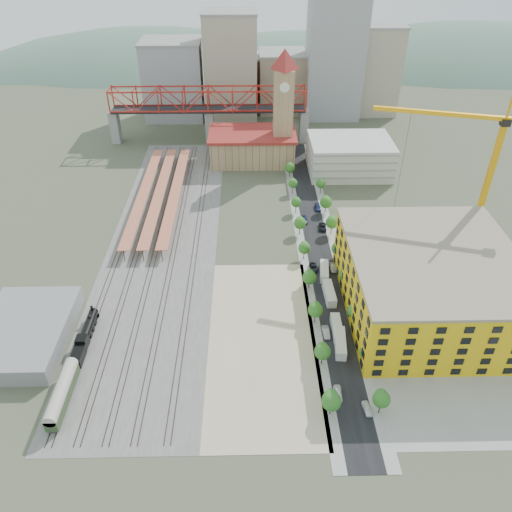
{
  "coord_description": "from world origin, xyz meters",
  "views": [
    {
      "loc": [
        -7.51,
        -125.94,
        93.32
      ],
      "look_at": [
        -5.13,
        -7.21,
        10.0
      ],
      "focal_mm": 35.0,
      "sensor_mm": 36.0,
      "label": 1
    }
  ],
  "objects_px": {
    "coach": "(62,393)",
    "site_trailer_b": "(337,328)",
    "construction_building": "(430,283)",
    "car_0": "(338,394)",
    "clock_tower": "(284,98)",
    "site_trailer_a": "(340,343)",
    "locomotive": "(86,335)",
    "site_trailer_d": "(324,271)",
    "site_trailer_c": "(329,293)",
    "tower_crane": "(482,159)"
  },
  "relations": [
    {
      "from": "site_trailer_a",
      "to": "site_trailer_b",
      "type": "bearing_deg",
      "value": 95.97
    },
    {
      "from": "site_trailer_b",
      "to": "site_trailer_c",
      "type": "distance_m",
      "value": 14.43
    },
    {
      "from": "site_trailer_a",
      "to": "locomotive",
      "type": "bearing_deg",
      "value": -177.3
    },
    {
      "from": "clock_tower",
      "to": "site_trailer_b",
      "type": "relative_size",
      "value": 5.46
    },
    {
      "from": "tower_crane",
      "to": "site_trailer_a",
      "type": "relative_size",
      "value": 5.23
    },
    {
      "from": "coach",
      "to": "site_trailer_b",
      "type": "height_order",
      "value": "coach"
    },
    {
      "from": "coach",
      "to": "site_trailer_a",
      "type": "height_order",
      "value": "coach"
    },
    {
      "from": "clock_tower",
      "to": "car_0",
      "type": "xyz_separation_m",
      "value": [
        5.0,
        -130.08,
        -27.89
      ]
    },
    {
      "from": "clock_tower",
      "to": "site_trailer_c",
      "type": "relative_size",
      "value": 5.07
    },
    {
      "from": "site_trailer_a",
      "to": "site_trailer_d",
      "type": "distance_m",
      "value": 31.03
    },
    {
      "from": "tower_crane",
      "to": "site_trailer_c",
      "type": "xyz_separation_m",
      "value": [
        -45.59,
        -23.03,
        -31.11
      ]
    },
    {
      "from": "coach",
      "to": "site_trailer_b",
      "type": "xyz_separation_m",
      "value": [
        66.0,
        21.83,
        -1.61
      ]
    },
    {
      "from": "locomotive",
      "to": "site_trailer_a",
      "type": "distance_m",
      "value": 66.11
    },
    {
      "from": "site_trailer_d",
      "to": "car_0",
      "type": "height_order",
      "value": "site_trailer_d"
    },
    {
      "from": "car_0",
      "to": "clock_tower",
      "type": "bearing_deg",
      "value": 95.63
    },
    {
      "from": "clock_tower",
      "to": "construction_building",
      "type": "relative_size",
      "value": 1.03
    },
    {
      "from": "locomotive",
      "to": "site_trailer_d",
      "type": "height_order",
      "value": "locomotive"
    },
    {
      "from": "clock_tower",
      "to": "site_trailer_d",
      "type": "height_order",
      "value": "clock_tower"
    },
    {
      "from": "clock_tower",
      "to": "site_trailer_b",
      "type": "height_order",
      "value": "clock_tower"
    },
    {
      "from": "clock_tower",
      "to": "coach",
      "type": "bearing_deg",
      "value": -113.96
    },
    {
      "from": "site_trailer_d",
      "to": "car_0",
      "type": "xyz_separation_m",
      "value": [
        -3.0,
        -46.68,
        -0.48
      ]
    },
    {
      "from": "locomotive",
      "to": "coach",
      "type": "distance_m",
      "value": 19.87
    },
    {
      "from": "site_trailer_b",
      "to": "car_0",
      "type": "xyz_separation_m",
      "value": [
        -3.0,
        -21.4,
        -0.5
      ]
    },
    {
      "from": "site_trailer_a",
      "to": "car_0",
      "type": "xyz_separation_m",
      "value": [
        -3.0,
        -15.65,
        -0.57
      ]
    },
    {
      "from": "site_trailer_a",
      "to": "car_0",
      "type": "height_order",
      "value": "site_trailer_a"
    },
    {
      "from": "locomotive",
      "to": "car_0",
      "type": "xyz_separation_m",
      "value": [
        63.0,
        -19.42,
        -1.15
      ]
    },
    {
      "from": "construction_building",
      "to": "site_trailer_d",
      "type": "bearing_deg",
      "value": 147.45
    },
    {
      "from": "construction_building",
      "to": "site_trailer_c",
      "type": "height_order",
      "value": "construction_building"
    },
    {
      "from": "tower_crane",
      "to": "site_trailer_c",
      "type": "bearing_deg",
      "value": -153.19
    },
    {
      "from": "clock_tower",
      "to": "site_trailer_d",
      "type": "relative_size",
      "value": 5.51
    },
    {
      "from": "clock_tower",
      "to": "site_trailer_b",
      "type": "bearing_deg",
      "value": -85.79
    },
    {
      "from": "site_trailer_d",
      "to": "construction_building",
      "type": "bearing_deg",
      "value": -25.69
    },
    {
      "from": "site_trailer_b",
      "to": "site_trailer_c",
      "type": "relative_size",
      "value": 0.93
    },
    {
      "from": "site_trailer_a",
      "to": "site_trailer_c",
      "type": "bearing_deg",
      "value": 95.97
    },
    {
      "from": "tower_crane",
      "to": "car_0",
      "type": "height_order",
      "value": "tower_crane"
    },
    {
      "from": "site_trailer_d",
      "to": "car_0",
      "type": "distance_m",
      "value": 46.78
    },
    {
      "from": "construction_building",
      "to": "coach",
      "type": "xyz_separation_m",
      "value": [
        -92.0,
        -30.52,
        -6.5
      ]
    },
    {
      "from": "coach",
      "to": "site_trailer_d",
      "type": "relative_size",
      "value": 1.85
    },
    {
      "from": "coach",
      "to": "construction_building",
      "type": "bearing_deg",
      "value": 18.35
    },
    {
      "from": "clock_tower",
      "to": "locomotive",
      "type": "distance_m",
      "value": 127.77
    },
    {
      "from": "construction_building",
      "to": "locomotive",
      "type": "distance_m",
      "value": 92.92
    },
    {
      "from": "tower_crane",
      "to": "site_trailer_a",
      "type": "bearing_deg",
      "value": -136.53
    },
    {
      "from": "site_trailer_a",
      "to": "site_trailer_b",
      "type": "distance_m",
      "value": 5.75
    },
    {
      "from": "clock_tower",
      "to": "site_trailer_d",
      "type": "xyz_separation_m",
      "value": [
        8.0,
        -83.4,
        -27.41
      ]
    },
    {
      "from": "site_trailer_b",
      "to": "car_0",
      "type": "relative_size",
      "value": 2.01
    },
    {
      "from": "site_trailer_d",
      "to": "coach",
      "type": "bearing_deg",
      "value": -137.62
    },
    {
      "from": "site_trailer_c",
      "to": "site_trailer_a",
      "type": "bearing_deg",
      "value": -91.7
    },
    {
      "from": "construction_building",
      "to": "coach",
      "type": "distance_m",
      "value": 97.15
    },
    {
      "from": "tower_crane",
      "to": "coach",
      "type": "bearing_deg",
      "value": -152.01
    },
    {
      "from": "locomotive",
      "to": "site_trailer_c",
      "type": "relative_size",
      "value": 2.04
    }
  ]
}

